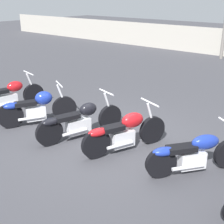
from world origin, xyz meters
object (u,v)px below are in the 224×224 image
object	(u,v)px
motorcycle_slot_2	(79,121)
motorcycle_slot_4	(194,154)
motorcycle_slot_0	(8,96)
motorcycle_slot_1	(36,108)
motorcycle_slot_3	(124,132)

from	to	relation	value
motorcycle_slot_2	motorcycle_slot_4	distance (m)	2.70
motorcycle_slot_0	motorcycle_slot_1	xyz separation A→B (m)	(1.44, -0.11, 0.02)
motorcycle_slot_1	motorcycle_slot_3	xyz separation A→B (m)	(2.57, 0.29, -0.01)
motorcycle_slot_4	motorcycle_slot_3	bearing A→B (deg)	-139.78
motorcycle_slot_2	motorcycle_slot_4	world-z (taller)	motorcycle_slot_2
motorcycle_slot_0	motorcycle_slot_4	size ratio (longest dim) A/B	1.23
motorcycle_slot_0	motorcycle_slot_2	world-z (taller)	motorcycle_slot_0
motorcycle_slot_1	motorcycle_slot_4	world-z (taller)	motorcycle_slot_1
motorcycle_slot_3	motorcycle_slot_4	world-z (taller)	motorcycle_slot_3
motorcycle_slot_0	motorcycle_slot_3	world-z (taller)	motorcycle_slot_0
motorcycle_slot_0	motorcycle_slot_3	bearing A→B (deg)	14.09
motorcycle_slot_2	motorcycle_slot_4	size ratio (longest dim) A/B	1.30
motorcycle_slot_0	motorcycle_slot_3	distance (m)	4.01
motorcycle_slot_0	motorcycle_slot_4	distance (m)	5.52
motorcycle_slot_2	motorcycle_slot_4	bearing A→B (deg)	21.80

